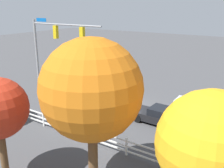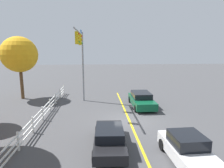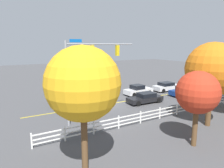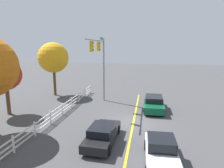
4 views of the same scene
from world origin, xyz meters
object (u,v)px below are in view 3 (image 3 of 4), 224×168
at_px(car_0, 145,98).
at_px(tree_4, 198,93).
at_px(car_1, 183,91).
at_px(tree_1, 212,69).
at_px(car_3, 138,90).
at_px(tree_0, 83,84).
at_px(car_2, 167,87).
at_px(car_4, 74,99).

height_order(car_0, tree_4, tree_4).
relative_size(car_1, tree_1, 0.53).
xyz_separation_m(car_3, tree_1, (1.63, 12.39, 4.40)).
bearing_deg(car_1, car_3, -35.42).
xyz_separation_m(car_3, tree_0, (13.82, 13.32, 4.42)).
relative_size(car_0, tree_0, 0.64).
height_order(car_0, car_1, car_1).
bearing_deg(tree_0, car_2, -145.75).
bearing_deg(car_0, car_4, -22.52).
relative_size(car_2, tree_0, 0.63).
distance_m(car_0, tree_1, 9.65).
height_order(car_0, car_3, car_3).
height_order(car_1, car_4, car_1).
relative_size(car_1, car_3, 0.93).
xyz_separation_m(car_0, car_3, (-1.80, -3.83, 0.06)).
distance_m(car_0, car_3, 4.23).
height_order(car_1, tree_4, tree_4).
bearing_deg(car_0, tree_0, 40.56).
xyz_separation_m(car_1, tree_1, (6.83, 8.70, 4.39)).
height_order(car_1, tree_0, tree_0).
relative_size(car_4, tree_0, 0.67).
bearing_deg(tree_4, car_3, -112.27).
xyz_separation_m(car_1, car_4, (14.96, -3.54, 0.02)).
relative_size(tree_0, tree_4, 1.32).
height_order(car_0, tree_1, tree_1).
distance_m(car_4, tree_0, 14.47).
relative_size(car_1, car_4, 0.82).
bearing_deg(car_1, car_4, -13.34).
bearing_deg(tree_1, car_4, -56.39).
xyz_separation_m(car_1, tree_0, (19.02, 9.63, 4.41)).
bearing_deg(tree_1, car_3, -97.50).
relative_size(car_2, car_4, 0.95).
bearing_deg(car_0, tree_1, 93.40).
bearing_deg(car_4, tree_0, -107.37).
bearing_deg(tree_4, car_4, -74.48).
xyz_separation_m(car_1, car_3, (5.20, -3.69, -0.00)).
bearing_deg(tree_0, car_1, -153.15).
bearing_deg(car_3, car_0, -117.14).
bearing_deg(car_4, car_1, -13.53).
height_order(car_2, tree_1, tree_1).
relative_size(car_2, tree_4, 0.84).
bearing_deg(car_1, car_0, 1.10).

